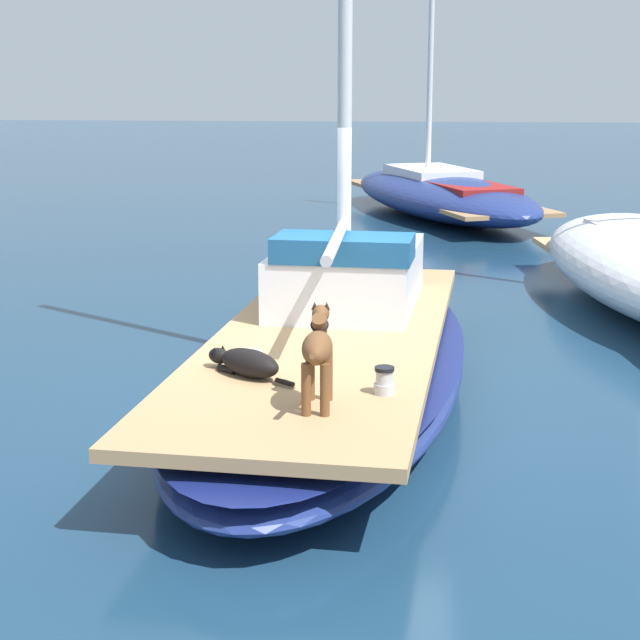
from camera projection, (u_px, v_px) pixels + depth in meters
name	position (u px, v px, depth m)	size (l,w,h in m)	color
ground_plane	(329.00, 399.00, 9.69)	(120.00, 120.00, 0.00)	navy
sailboat_main	(329.00, 365.00, 9.61)	(3.11, 7.42, 0.66)	navy
cabin_house	(348.00, 273.00, 10.53)	(1.58, 2.33, 0.84)	silver
dog_brown	(318.00, 349.00, 7.30)	(0.23, 0.94, 0.70)	brown
dog_black	(247.00, 363.00, 8.12)	(0.80, 0.65, 0.22)	black
deck_winch	(384.00, 381.00, 7.65)	(0.16, 0.16, 0.21)	#B7B7BC
coiled_rope	(245.00, 354.00, 8.67)	(0.32, 0.32, 0.04)	beige
moored_boat_far_astern	(442.00, 194.00, 22.09)	(5.28, 8.36, 5.54)	navy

